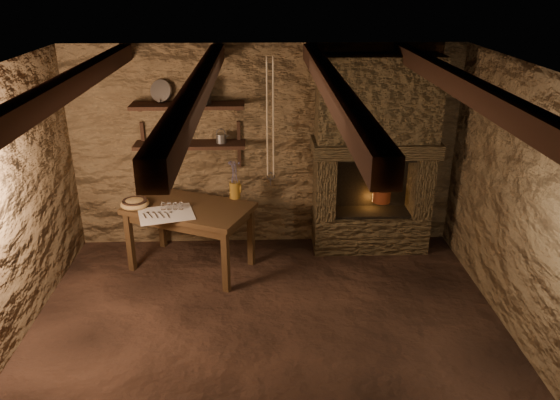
{
  "coord_description": "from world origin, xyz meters",
  "views": [
    {
      "loc": [
        -0.03,
        -4.14,
        3.1
      ],
      "look_at": [
        0.14,
        0.9,
        1.0
      ],
      "focal_mm": 35.0,
      "sensor_mm": 36.0,
      "label": 1
    }
  ],
  "objects_px": {
    "stoneware_jug": "(235,182)",
    "work_table": "(191,235)",
    "red_pot": "(382,195)",
    "wooden_bowl": "(135,204)",
    "iron_stockpot": "(200,95)"
  },
  "relations": [
    {
      "from": "work_table",
      "to": "wooden_bowl",
      "type": "bearing_deg",
      "value": -155.7
    },
    {
      "from": "work_table",
      "to": "red_pot",
      "type": "distance_m",
      "value": 2.25
    },
    {
      "from": "stoneware_jug",
      "to": "red_pot",
      "type": "xyz_separation_m",
      "value": [
        1.7,
        0.15,
        -0.23
      ]
    },
    {
      "from": "stoneware_jug",
      "to": "wooden_bowl",
      "type": "height_order",
      "value": "stoneware_jug"
    },
    {
      "from": "iron_stockpot",
      "to": "red_pot",
      "type": "xyz_separation_m",
      "value": [
        2.07,
        -0.12,
        -1.16
      ]
    },
    {
      "from": "iron_stockpot",
      "to": "red_pot",
      "type": "bearing_deg",
      "value": -3.32
    },
    {
      "from": "wooden_bowl",
      "to": "red_pot",
      "type": "relative_size",
      "value": 0.57
    },
    {
      "from": "stoneware_jug",
      "to": "iron_stockpot",
      "type": "xyz_separation_m",
      "value": [
        -0.37,
        0.27,
        0.93
      ]
    },
    {
      "from": "stoneware_jug",
      "to": "work_table",
      "type": "bearing_deg",
      "value": -173.81
    },
    {
      "from": "wooden_bowl",
      "to": "iron_stockpot",
      "type": "relative_size",
      "value": 1.22
    },
    {
      "from": "iron_stockpot",
      "to": "red_pot",
      "type": "distance_m",
      "value": 2.37
    },
    {
      "from": "stoneware_jug",
      "to": "wooden_bowl",
      "type": "distance_m",
      "value": 1.11
    },
    {
      "from": "red_pot",
      "to": "work_table",
      "type": "bearing_deg",
      "value": -170.46
    },
    {
      "from": "stoneware_jug",
      "to": "iron_stockpot",
      "type": "bearing_deg",
      "value": 126.19
    },
    {
      "from": "red_pot",
      "to": "stoneware_jug",
      "type": "bearing_deg",
      "value": -175.04
    }
  ]
}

